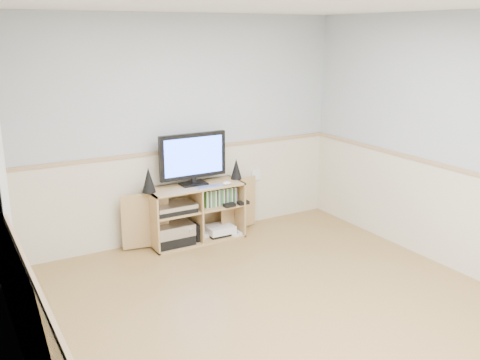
% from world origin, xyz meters
% --- Properties ---
extents(room, '(4.04, 4.54, 2.54)m').
position_xyz_m(room, '(-0.06, 0.12, 1.22)').
color(room, tan).
rests_on(room, ground).
extents(media_cabinet, '(1.68, 0.40, 0.65)m').
position_xyz_m(media_cabinet, '(0.08, 2.07, 0.33)').
color(media_cabinet, tan).
rests_on(media_cabinet, floor).
extents(monitor, '(0.79, 0.18, 0.58)m').
position_xyz_m(monitor, '(0.08, 2.07, 0.97)').
color(monitor, black).
rests_on(monitor, media_cabinet).
extents(speaker_left, '(0.15, 0.15, 0.27)m').
position_xyz_m(speaker_left, '(-0.45, 2.04, 0.79)').
color(speaker_left, black).
rests_on(speaker_left, media_cabinet).
extents(speaker_right, '(0.13, 0.13, 0.24)m').
position_xyz_m(speaker_right, '(0.62, 2.04, 0.77)').
color(speaker_right, black).
rests_on(speaker_right, media_cabinet).
extents(keyboard, '(0.29, 0.13, 0.01)m').
position_xyz_m(keyboard, '(0.19, 1.88, 0.66)').
color(keyboard, silver).
rests_on(keyboard, media_cabinet).
extents(mouse, '(0.10, 0.06, 0.04)m').
position_xyz_m(mouse, '(0.41, 1.88, 0.67)').
color(mouse, white).
rests_on(mouse, media_cabinet).
extents(av_components, '(0.53, 0.34, 0.47)m').
position_xyz_m(av_components, '(-0.21, 2.02, 0.22)').
color(av_components, black).
rests_on(av_components, media_cabinet).
extents(game_consoles, '(0.45, 0.30, 0.11)m').
position_xyz_m(game_consoles, '(0.36, 2.01, 0.07)').
color(game_consoles, white).
rests_on(game_consoles, media_cabinet).
extents(game_cases, '(0.41, 0.13, 0.19)m').
position_xyz_m(game_cases, '(0.37, 2.00, 0.48)').
color(game_cases, '#3F8C3F').
rests_on(game_cases, media_cabinet).
extents(wall_outlet, '(0.12, 0.03, 0.12)m').
position_xyz_m(wall_outlet, '(1.00, 2.23, 0.60)').
color(wall_outlet, white).
rests_on(wall_outlet, wall_back).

